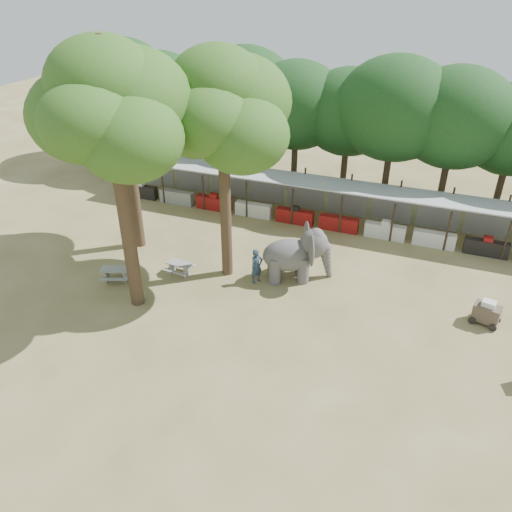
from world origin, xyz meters
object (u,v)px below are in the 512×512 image
(picnic_table_far, at_px, (180,267))
(yard_tree_center, at_px, (110,110))
(cart_back, at_px, (487,313))
(picnic_table_near, at_px, (116,273))
(yard_tree_left, at_px, (121,101))
(yard_tree_back, at_px, (221,110))
(elephant, at_px, (297,254))
(handler, at_px, (257,266))

(picnic_table_far, bearing_deg, yard_tree_center, -101.91)
(picnic_table_far, distance_m, cart_back, 15.05)
(picnic_table_near, relative_size, cart_back, 1.29)
(yard_tree_left, distance_m, picnic_table_far, 8.93)
(yard_tree_left, height_order, yard_tree_center, yard_tree_center)
(yard_tree_center, bearing_deg, yard_tree_left, 120.96)
(yard_tree_back, xyz_separation_m, cart_back, (12.83, 0.05, -7.94))
(yard_tree_center, bearing_deg, elephant, 34.84)
(yard_tree_left, xyz_separation_m, elephant, (9.68, -0.35, -6.77))
(handler, distance_m, cart_back, 10.95)
(elephant, distance_m, cart_back, 9.20)
(yard_tree_left, xyz_separation_m, handler, (7.89, -1.46, -7.26))
(yard_tree_back, distance_m, handler, 7.85)
(yard_tree_left, bearing_deg, yard_tree_center, -59.04)
(yard_tree_center, xyz_separation_m, cart_back, (15.82, 4.05, -8.61))
(yard_tree_left, xyz_separation_m, cart_back, (18.83, -0.95, -7.60))
(yard_tree_center, distance_m, picnic_table_far, 9.26)
(yard_tree_left, height_order, elephant, yard_tree_left)
(handler, relative_size, cart_back, 1.33)
(yard_tree_center, distance_m, cart_back, 18.46)
(yard_tree_back, height_order, picnic_table_far, yard_tree_back)
(elephant, relative_size, picnic_table_far, 2.69)
(yard_tree_left, relative_size, cart_back, 7.81)
(yard_tree_left, xyz_separation_m, yard_tree_back, (6.00, -1.00, 0.34))
(yard_tree_center, height_order, handler, yard_tree_center)
(cart_back, bearing_deg, elephant, -168.90)
(yard_tree_left, height_order, handler, yard_tree_left)
(picnic_table_far, bearing_deg, elephant, 21.70)
(yard_tree_back, xyz_separation_m, elephant, (3.68, 0.65, -7.12))
(elephant, bearing_deg, handler, -172.51)
(yard_tree_center, relative_size, picnic_table_far, 8.51)
(handler, bearing_deg, yard_tree_center, 156.59)
(handler, bearing_deg, yard_tree_back, 106.94)
(elephant, xyz_separation_m, handler, (-1.79, -1.11, -0.49))
(picnic_table_near, bearing_deg, handler, -1.92)
(yard_tree_back, relative_size, picnic_table_far, 8.03)
(elephant, xyz_separation_m, picnic_table_near, (-8.63, -3.56, -0.96))
(yard_tree_left, distance_m, yard_tree_center, 5.92)
(elephant, height_order, picnic_table_near, elephant)
(picnic_table_far, xyz_separation_m, cart_back, (15.00, 1.22, 0.17))
(yard_tree_center, distance_m, elephant, 11.26)
(handler, xyz_separation_m, picnic_table_far, (-4.06, -0.71, -0.51))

